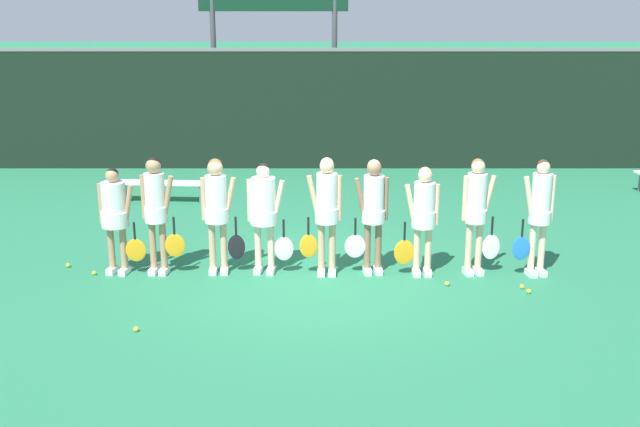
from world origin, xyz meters
The scene contains 19 objects.
ground_plane centered at (0.00, 0.00, 0.00)m, with size 140.00×140.00×0.00m, color #26724C.
fence_windscreen centered at (0.00, 7.51, 1.47)m, with size 60.00×0.08×2.92m.
scoreboard centered at (-1.20, 8.96, 3.88)m, with size 3.78×0.15×4.95m.
bench_courtside centered at (-3.21, 4.25, 0.37)m, with size 1.93×0.50×0.43m.
player_0 centered at (-3.06, 0.06, 0.96)m, with size 0.69×0.41×1.62m.
player_1 centered at (-2.45, 0.05, 1.06)m, with size 0.63×0.34×1.79m.
player_2 centered at (-1.55, 0.08, 1.05)m, with size 0.63×0.36×1.76m.
player_3 centered at (-0.85, 0.08, 1.00)m, with size 0.68×0.41×1.69m.
player_4 centered at (0.07, 0.00, 1.06)m, with size 0.63×0.35×1.79m.
player_5 centered at (0.77, 0.07, 1.04)m, with size 0.64×0.35×1.75m.
player_6 centered at (1.50, -0.01, 0.97)m, with size 0.65×0.36×1.65m.
player_7 centered at (2.29, 0.04, 1.04)m, with size 0.61×0.34×1.77m.
player_8 centered at (3.22, -0.02, 1.03)m, with size 0.60×0.34×1.77m.
tennis_ball_0 centered at (2.88, -0.60, 0.03)m, with size 0.07×0.07×0.07m, color #CCE033.
tennis_ball_1 centered at (-3.43, -0.04, 0.03)m, with size 0.07×0.07×0.07m, color #CCE033.
tennis_ball_2 centered at (-2.32, -2.05, 0.03)m, with size 0.07×0.07×0.07m, color #CCE033.
tennis_ball_3 centered at (2.93, -0.78, 0.03)m, with size 0.07×0.07×0.07m, color #CCE033.
tennis_ball_4 centered at (-3.93, 0.30, 0.03)m, with size 0.07×0.07×0.07m, color #CCE033.
tennis_ball_5 centered at (1.82, -0.48, 0.04)m, with size 0.07×0.07×0.07m, color #CCE033.
Camera 1 is at (-0.02, -10.62, 3.96)m, focal length 42.00 mm.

